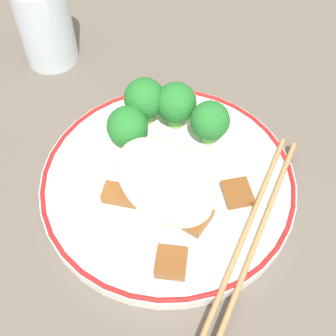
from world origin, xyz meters
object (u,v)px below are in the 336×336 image
(plate, at_px, (168,182))
(broccoli_mid_left, at_px, (124,129))
(drinking_glass, at_px, (45,24))
(chopsticks, at_px, (252,234))
(broccoli_back_left, at_px, (210,121))
(broccoli_back_right, at_px, (145,99))
(broccoli_back_center, at_px, (176,104))

(plate, distance_m, broccoli_mid_left, 0.07)
(drinking_glass, bearing_deg, chopsticks, -0.56)
(chopsticks, bearing_deg, broccoli_back_left, 155.97)
(plate, relative_size, drinking_glass, 2.51)
(broccoli_back_right, distance_m, chopsticks, 0.18)
(broccoli_back_center, distance_m, broccoli_back_right, 0.03)
(broccoli_back_right, relative_size, drinking_glass, 0.53)
(broccoli_back_right, bearing_deg, broccoli_mid_left, -70.26)
(plate, relative_size, broccoli_back_right, 4.70)
(broccoli_mid_left, distance_m, chopsticks, 0.17)
(broccoli_back_center, relative_size, broccoli_mid_left, 1.14)
(plate, height_order, chopsticks, chopsticks)
(broccoli_back_left, bearing_deg, plate, -81.39)
(plate, height_order, drinking_glass, drinking_glass)
(broccoli_mid_left, height_order, drinking_glass, drinking_glass)
(broccoli_back_left, xyz_separation_m, broccoli_back_center, (-0.04, -0.01, 0.00))
(broccoli_back_left, xyz_separation_m, chopsticks, (0.11, -0.05, -0.03))
(broccoli_back_center, bearing_deg, broccoli_back_right, -141.82)
(drinking_glass, bearing_deg, plate, -4.78)
(broccoli_back_left, height_order, broccoli_mid_left, broccoli_back_left)
(broccoli_back_left, bearing_deg, drinking_glass, -169.24)
(broccoli_back_center, bearing_deg, broccoli_mid_left, -101.96)
(plate, distance_m, broccoli_back_right, 0.09)
(broccoli_back_center, xyz_separation_m, chopsticks, (0.15, -0.04, -0.03))
(broccoli_back_right, bearing_deg, plate, -24.20)
(broccoli_back_right, relative_size, broccoli_mid_left, 1.15)
(drinking_glass, bearing_deg, broccoli_back_right, 4.75)
(broccoli_back_center, relative_size, chopsticks, 0.24)
(broccoli_mid_left, bearing_deg, chopsticks, 7.49)
(broccoli_back_left, relative_size, drinking_glass, 0.51)
(broccoli_back_right, bearing_deg, broccoli_back_center, 38.18)
(broccoli_mid_left, bearing_deg, broccoli_back_right, 109.74)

